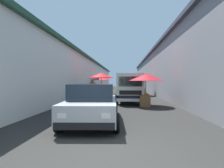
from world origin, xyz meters
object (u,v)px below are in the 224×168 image
(vendor_by_crates, at_px, (94,87))
(fruit_stall_far_right, at_px, (101,79))
(parked_scooter, at_px, (97,92))
(delivery_truck, at_px, (129,89))
(hatchback_car, at_px, (93,103))
(fruit_stall_near_left, at_px, (140,80))
(fruit_stall_near_right, at_px, (146,80))
(fruit_stall_far_left, at_px, (101,80))

(vendor_by_crates, bearing_deg, fruit_stall_far_right, -161.43)
(fruit_stall_far_right, height_order, parked_scooter, fruit_stall_far_right)
(delivery_truck, distance_m, vendor_by_crates, 8.13)
(fruit_stall_far_right, bearing_deg, hatchback_car, -174.10)
(fruit_stall_far_right, bearing_deg, fruit_stall_near_left, -41.89)
(vendor_by_crates, bearing_deg, hatchback_car, -169.57)
(delivery_truck, bearing_deg, fruit_stall_far_right, 41.75)
(hatchback_car, xyz_separation_m, vendor_by_crates, (12.80, 2.36, 0.20))
(fruit_stall_near_left, distance_m, vendor_by_crates, 5.35)
(fruit_stall_near_right, relative_size, delivery_truck, 0.46)
(vendor_by_crates, bearing_deg, delivery_truck, -151.39)
(vendor_by_crates, bearing_deg, fruit_stall_near_left, -92.53)
(delivery_truck, bearing_deg, hatchback_car, 164.84)
(fruit_stall_near_left, height_order, delivery_truck, fruit_stall_near_left)
(parked_scooter, bearing_deg, fruit_stall_far_left, -0.86)
(hatchback_car, relative_size, parked_scooter, 2.37)
(fruit_stall_near_left, relative_size, hatchback_car, 0.61)
(hatchback_car, bearing_deg, delivery_truck, -15.16)
(fruit_stall_near_left, height_order, fruit_stall_far_left, fruit_stall_near_left)
(fruit_stall_far_right, relative_size, fruit_stall_far_left, 0.84)
(fruit_stall_far_right, distance_m, hatchback_car, 8.46)
(fruit_stall_near_right, relative_size, hatchback_car, 0.57)
(fruit_stall_near_left, distance_m, parked_scooter, 4.95)
(vendor_by_crates, xyz_separation_m, parked_scooter, (-0.86, -0.55, -0.49))
(fruit_stall_far_left, height_order, vendor_by_crates, fruit_stall_far_left)
(fruit_stall_near_left, bearing_deg, parked_scooter, 97.57)
(hatchback_car, height_order, delivery_truck, delivery_truck)
(fruit_stall_far_right, xyz_separation_m, delivery_truck, (-2.69, -2.40, -0.78))
(vendor_by_crates, height_order, parked_scooter, vendor_by_crates)
(vendor_by_crates, distance_m, parked_scooter, 1.13)
(vendor_by_crates, bearing_deg, parked_scooter, -147.64)
(hatchback_car, xyz_separation_m, parked_scooter, (11.94, 1.81, -0.29))
(fruit_stall_far_right, distance_m, vendor_by_crates, 4.78)
(fruit_stall_near_right, bearing_deg, fruit_stall_near_left, -2.74)
(fruit_stall_near_left, bearing_deg, hatchback_car, 166.92)
(fruit_stall_far_right, relative_size, fruit_stall_near_right, 1.06)
(hatchback_car, height_order, vendor_by_crates, vendor_by_crates)
(fruit_stall_far_left, distance_m, hatchback_car, 15.04)
(delivery_truck, bearing_deg, fruit_stall_far_left, 19.66)
(fruit_stall_far_left, bearing_deg, fruit_stall_near_right, -157.83)
(fruit_stall_far_right, relative_size, vendor_by_crates, 1.48)
(delivery_truck, relative_size, vendor_by_crates, 3.05)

